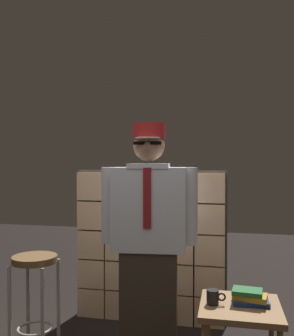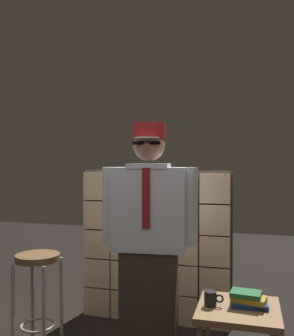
% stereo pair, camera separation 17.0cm
% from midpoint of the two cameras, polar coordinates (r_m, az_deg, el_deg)
% --- Properties ---
extents(glass_block_wall, '(1.45, 0.10, 1.45)m').
position_cam_midpoint_polar(glass_block_wall, '(3.68, -1.04, -11.77)').
color(glass_block_wall, '#E0B78C').
rests_on(glass_block_wall, ground).
extents(standing_person, '(0.72, 0.33, 1.80)m').
position_cam_midpoint_polar(standing_person, '(2.85, -1.44, -10.81)').
color(standing_person, '#382D23').
rests_on(standing_person, ground).
extents(bar_stool, '(0.34, 0.34, 0.80)m').
position_cam_midpoint_polar(bar_stool, '(3.17, -18.06, -16.05)').
color(bar_stool, brown).
rests_on(bar_stool, ground).
extents(side_table, '(0.52, 0.52, 0.58)m').
position_cam_midpoint_polar(side_table, '(2.72, 11.98, -21.07)').
color(side_table, brown).
rests_on(side_table, ground).
extents(book_stack, '(0.24, 0.17, 0.10)m').
position_cam_midpoint_polar(book_stack, '(2.70, 13.32, -18.38)').
color(book_stack, navy).
rests_on(book_stack, side_table).
extents(coffee_mug, '(0.13, 0.08, 0.09)m').
position_cam_midpoint_polar(coffee_mug, '(2.65, 8.02, -18.67)').
color(coffee_mug, black).
rests_on(coffee_mug, side_table).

